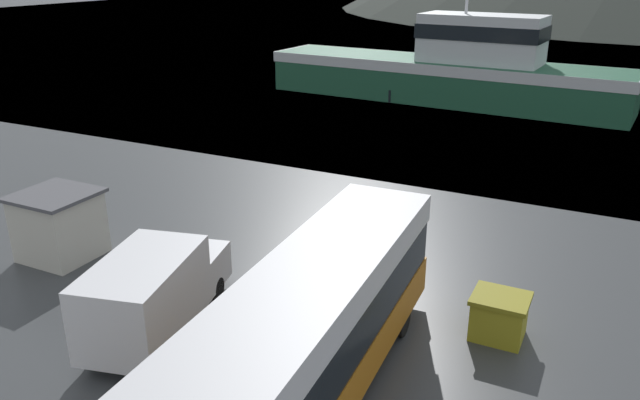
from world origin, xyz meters
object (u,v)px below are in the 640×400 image
at_px(tour_bus, 292,355).
at_px(fishing_boat, 450,69).
at_px(delivery_van, 154,290).
at_px(storage_bin, 499,316).
at_px(dock_kiosk, 59,225).
at_px(small_boat, 415,91).

xyz_separation_m(tour_bus, fishing_boat, (-6.19, 34.86, 0.39)).
bearing_deg(delivery_van, storage_bin, 10.88).
bearing_deg(dock_kiosk, fishing_boat, 80.76).
height_order(storage_bin, dock_kiosk, dock_kiosk).
relative_size(storage_bin, small_boat, 0.25).
height_order(tour_bus, small_boat, tour_bus).
bearing_deg(tour_bus, small_boat, 101.32).
bearing_deg(dock_kiosk, small_boat, 85.78).
xyz_separation_m(storage_bin, dock_kiosk, (-14.45, -1.64, 0.54)).
distance_m(delivery_van, small_boat, 33.81).
relative_size(delivery_van, fishing_boat, 0.22).
height_order(delivery_van, fishing_boat, fishing_boat).
relative_size(tour_bus, delivery_van, 2.25).
height_order(delivery_van, dock_kiosk, delivery_van).
xyz_separation_m(fishing_boat, dock_kiosk, (-5.02, -30.88, -1.13)).
bearing_deg(small_boat, tour_bus, 141.02).
bearing_deg(storage_bin, small_boat, 112.19).
xyz_separation_m(fishing_boat, small_boat, (-2.71, 0.50, -1.86)).
height_order(tour_bus, delivery_van, tour_bus).
bearing_deg(fishing_boat, dock_kiosk, 175.13).
bearing_deg(dock_kiosk, delivery_van, -20.27).
height_order(fishing_boat, dock_kiosk, fishing_boat).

